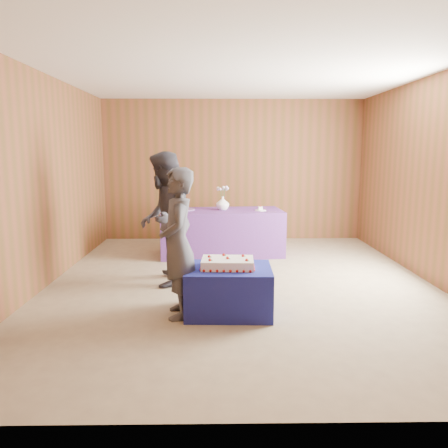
{
  "coord_description": "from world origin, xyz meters",
  "views": [
    {
      "loc": [
        -0.3,
        -5.53,
        1.71
      ],
      "look_at": [
        -0.22,
        0.1,
        0.78
      ],
      "focal_mm": 35.0,
      "sensor_mm": 36.0,
      "label": 1
    }
  ],
  "objects_px": {
    "vase": "(223,203)",
    "sheet_cake": "(228,263)",
    "guest_right": "(164,219)",
    "serving_table": "(222,232)",
    "cake_table": "(229,290)",
    "guest_left": "(178,243)"
  },
  "relations": [
    {
      "from": "vase",
      "to": "sheet_cake",
      "type": "bearing_deg",
      "value": -89.6
    },
    {
      "from": "sheet_cake",
      "to": "guest_right",
      "type": "bearing_deg",
      "value": 129.26
    },
    {
      "from": "serving_table",
      "to": "guest_right",
      "type": "relative_size",
      "value": 1.17
    },
    {
      "from": "sheet_cake",
      "to": "vase",
      "type": "xyz_separation_m",
      "value": [
        -0.02,
        2.75,
        0.31
      ]
    },
    {
      "from": "cake_table",
      "to": "serving_table",
      "type": "distance_m",
      "value": 2.72
    },
    {
      "from": "sheet_cake",
      "to": "vase",
      "type": "height_order",
      "value": "vase"
    },
    {
      "from": "cake_table",
      "to": "vase",
      "type": "xyz_separation_m",
      "value": [
        -0.03,
        2.74,
        0.61
      ]
    },
    {
      "from": "cake_table",
      "to": "guest_right",
      "type": "bearing_deg",
      "value": 129.02
    },
    {
      "from": "guest_left",
      "to": "guest_right",
      "type": "relative_size",
      "value": 0.91
    },
    {
      "from": "guest_right",
      "to": "serving_table",
      "type": "bearing_deg",
      "value": 155.6
    },
    {
      "from": "vase",
      "to": "guest_right",
      "type": "relative_size",
      "value": 0.13
    },
    {
      "from": "serving_table",
      "to": "guest_right",
      "type": "height_order",
      "value": "guest_right"
    },
    {
      "from": "serving_table",
      "to": "sheet_cake",
      "type": "xyz_separation_m",
      "value": [
        0.04,
        -2.73,
        0.17
      ]
    },
    {
      "from": "cake_table",
      "to": "serving_table",
      "type": "bearing_deg",
      "value": 92.99
    },
    {
      "from": "guest_right",
      "to": "sheet_cake",
      "type": "bearing_deg",
      "value": 36.39
    },
    {
      "from": "sheet_cake",
      "to": "guest_right",
      "type": "distance_m",
      "value": 1.36
    },
    {
      "from": "sheet_cake",
      "to": "vase",
      "type": "relative_size",
      "value": 2.59
    },
    {
      "from": "cake_table",
      "to": "sheet_cake",
      "type": "xyz_separation_m",
      "value": [
        -0.01,
        -0.01,
        0.3
      ]
    },
    {
      "from": "sheet_cake",
      "to": "guest_left",
      "type": "bearing_deg",
      "value": -169.6
    },
    {
      "from": "guest_left",
      "to": "guest_right",
      "type": "height_order",
      "value": "guest_right"
    },
    {
      "from": "cake_table",
      "to": "sheet_cake",
      "type": "height_order",
      "value": "sheet_cake"
    },
    {
      "from": "serving_table",
      "to": "guest_right",
      "type": "xyz_separation_m",
      "value": [
        -0.75,
        -1.66,
        0.48
      ]
    }
  ]
}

